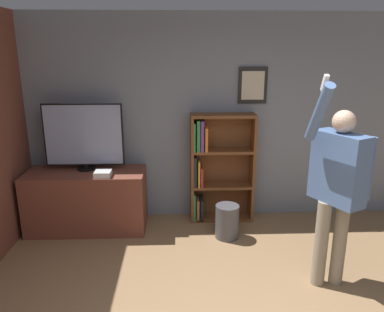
{
  "coord_description": "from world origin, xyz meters",
  "views": [
    {
      "loc": [
        -0.42,
        -2.15,
        2.25
      ],
      "look_at": [
        -0.27,
        1.64,
        1.16
      ],
      "focal_mm": 35.0,
      "sensor_mm": 36.0,
      "label": 1
    }
  ],
  "objects_px": {
    "television": "(84,136)",
    "game_console": "(103,174)",
    "person": "(337,182)",
    "bookshelf": "(216,168)",
    "waste_bin": "(227,221)"
  },
  "relations": [
    {
      "from": "television",
      "to": "waste_bin",
      "type": "xyz_separation_m",
      "value": [
        1.76,
        -0.41,
        -0.99
      ]
    },
    {
      "from": "television",
      "to": "game_console",
      "type": "bearing_deg",
      "value": -46.47
    },
    {
      "from": "person",
      "to": "bookshelf",
      "type": "bearing_deg",
      "value": -175.86
    },
    {
      "from": "game_console",
      "to": "person",
      "type": "relative_size",
      "value": 0.09
    },
    {
      "from": "television",
      "to": "person",
      "type": "xyz_separation_m",
      "value": [
        2.63,
        -1.39,
        -0.14
      ]
    },
    {
      "from": "game_console",
      "to": "person",
      "type": "bearing_deg",
      "value": -25.31
    },
    {
      "from": "bookshelf",
      "to": "waste_bin",
      "type": "relative_size",
      "value": 3.45
    },
    {
      "from": "bookshelf",
      "to": "game_console",
      "type": "bearing_deg",
      "value": -163.58
    },
    {
      "from": "game_console",
      "to": "bookshelf",
      "type": "relative_size",
      "value": 0.13
    },
    {
      "from": "person",
      "to": "television",
      "type": "bearing_deg",
      "value": -145.88
    },
    {
      "from": "person",
      "to": "waste_bin",
      "type": "relative_size",
      "value": 4.9
    },
    {
      "from": "bookshelf",
      "to": "waste_bin",
      "type": "distance_m",
      "value": 0.76
    },
    {
      "from": "bookshelf",
      "to": "person",
      "type": "distance_m",
      "value": 1.84
    },
    {
      "from": "bookshelf",
      "to": "television",
      "type": "bearing_deg",
      "value": -175.29
    },
    {
      "from": "game_console",
      "to": "waste_bin",
      "type": "bearing_deg",
      "value": -5.0
    }
  ]
}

